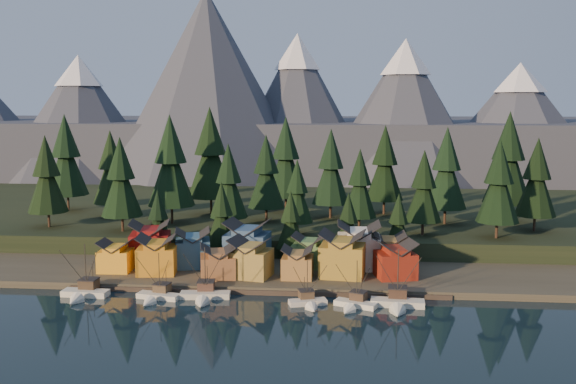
# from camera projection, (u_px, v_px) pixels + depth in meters

# --- Properties ---
(ground) EXTENTS (500.00, 500.00, 0.00)m
(ground) POSITION_uv_depth(u_px,v_px,m) (246.00, 319.00, 118.66)
(ground) COLOR black
(ground) RESTS_ON ground
(shore_strip) EXTENTS (400.00, 50.00, 1.50)m
(shore_strip) POSITION_uv_depth(u_px,v_px,m) (270.00, 261.00, 158.00)
(shore_strip) COLOR #3B372B
(shore_strip) RESTS_ON ground
(hillside) EXTENTS (420.00, 100.00, 6.00)m
(hillside) POSITION_uv_depth(u_px,v_px,m) (288.00, 216.00, 207.00)
(hillside) COLOR black
(hillside) RESTS_ON ground
(dock) EXTENTS (80.00, 4.00, 1.00)m
(dock) POSITION_uv_depth(u_px,v_px,m) (258.00, 290.00, 134.86)
(dock) COLOR #42392F
(dock) RESTS_ON ground
(mountain_ridge) EXTENTS (560.00, 190.00, 90.00)m
(mountain_ridge) POSITION_uv_depth(u_px,v_px,m) (301.00, 129.00, 326.02)
(mountain_ridge) COLOR #4E5464
(mountain_ridge) RESTS_ON ground
(boat_0) EXTENTS (9.92, 10.72, 12.07)m
(boat_0) POSITION_uv_depth(u_px,v_px,m) (83.00, 286.00, 131.16)
(boat_0) COLOR silver
(boat_0) RESTS_ON ground
(boat_1) EXTENTS (9.44, 9.96, 10.47)m
(boat_1) POSITION_uv_depth(u_px,v_px,m) (156.00, 290.00, 129.58)
(boat_1) COLOR silver
(boat_1) RESTS_ON ground
(boat_2) EXTENTS (10.67, 11.47, 11.63)m
(boat_2) POSITION_uv_depth(u_px,v_px,m) (204.00, 289.00, 129.82)
(boat_2) COLOR beige
(boat_2) RESTS_ON ground
(boat_4) EXTENTS (8.10, 8.61, 9.87)m
(boat_4) POSITION_uv_depth(u_px,v_px,m) (309.00, 296.00, 125.84)
(boat_4) COLOR silver
(boat_4) RESTS_ON ground
(boat_5) EXTENTS (8.90, 9.37, 10.22)m
(boat_5) POSITION_uv_depth(u_px,v_px,m) (354.00, 298.00, 124.54)
(boat_5) COLOR silver
(boat_5) RESTS_ON ground
(boat_6) EXTENTS (10.95, 11.79, 12.55)m
(boat_6) POSITION_uv_depth(u_px,v_px,m) (398.00, 296.00, 124.58)
(boat_6) COLOR beige
(boat_6) RESTS_ON ground
(house_front_0) EXTENTS (7.30, 6.93, 7.09)m
(house_front_0) POSITION_uv_depth(u_px,v_px,m) (116.00, 255.00, 145.82)
(house_front_0) COLOR gold
(house_front_0) RESTS_ON shore_strip
(house_front_1) EXTENTS (9.31, 9.01, 8.70)m
(house_front_1) POSITION_uv_depth(u_px,v_px,m) (157.00, 253.00, 143.86)
(house_front_1) COLOR orange
(house_front_1) RESTS_ON shore_strip
(house_front_2) EXTENTS (8.95, 8.99, 7.23)m
(house_front_2) POSITION_uv_depth(u_px,v_px,m) (218.00, 261.00, 140.44)
(house_front_2) COLOR #986136
(house_front_2) RESTS_ON shore_strip
(house_front_3) EXTENTS (9.95, 9.64, 8.67)m
(house_front_3) POSITION_uv_depth(u_px,v_px,m) (251.00, 256.00, 141.01)
(house_front_3) COLOR olive
(house_front_3) RESTS_ON shore_strip
(house_front_4) EXTENTS (6.77, 7.29, 6.83)m
(house_front_4) POSITION_uv_depth(u_px,v_px,m) (297.00, 262.00, 140.42)
(house_front_4) COLOR olive
(house_front_4) RESTS_ON shore_strip
(house_front_5) EXTENTS (10.55, 9.79, 10.04)m
(house_front_5) POSITION_uv_depth(u_px,v_px,m) (342.00, 253.00, 141.28)
(house_front_5) COLOR olive
(house_front_5) RESTS_ON shore_strip
(house_front_6) EXTENTS (9.73, 9.40, 8.16)m
(house_front_6) POSITION_uv_depth(u_px,v_px,m) (395.00, 258.00, 140.43)
(house_front_6) COLOR maroon
(house_front_6) RESTS_ON shore_strip
(house_back_0) EXTENTS (10.65, 10.36, 9.99)m
(house_back_0) POSITION_uv_depth(u_px,v_px,m) (150.00, 241.00, 153.30)
(house_back_0) COLOR maroon
(house_back_0) RESTS_ON shore_strip
(house_back_1) EXTENTS (9.48, 9.55, 8.83)m
(house_back_1) POSITION_uv_depth(u_px,v_px,m) (193.00, 247.00, 149.75)
(house_back_1) COLOR #335C7A
(house_back_1) RESTS_ON shore_strip
(house_back_2) EXTENTS (10.85, 10.14, 10.48)m
(house_back_2) POSITION_uv_depth(u_px,v_px,m) (247.00, 241.00, 152.01)
(house_back_2) COLOR #325076
(house_back_2) RESTS_ON shore_strip
(house_back_3) EXTENTS (8.36, 7.61, 7.80)m
(house_back_3) POSITION_uv_depth(u_px,v_px,m) (309.00, 250.00, 149.53)
(house_back_3) COLOR #4B7640
(house_back_3) RESTS_ON shore_strip
(house_back_4) EXTENTS (9.83, 9.45, 10.61)m
(house_back_4) POSITION_uv_depth(u_px,v_px,m) (359.00, 244.00, 148.64)
(house_back_4) COLOR silver
(house_back_4) RESTS_ON shore_strip
(house_back_5) EXTENTS (7.62, 7.71, 8.45)m
(house_back_5) POSITION_uv_depth(u_px,v_px,m) (389.00, 250.00, 147.84)
(house_back_5) COLOR olive
(house_back_5) RESTS_ON shore_strip
(tree_hill_0) EXTENTS (10.74, 10.74, 25.01)m
(tree_hill_0) POSITION_uv_depth(u_px,v_px,m) (47.00, 177.00, 172.56)
(tree_hill_0) COLOR #332319
(tree_hill_0) RESTS_ON hillside
(tree_hill_1) EXTENTS (11.02, 11.02, 25.67)m
(tree_hill_1) POSITION_uv_depth(u_px,v_px,m) (111.00, 170.00, 187.25)
(tree_hill_1) COLOR #332319
(tree_hill_1) RESTS_ON hillside
(tree_hill_2) EXTENTS (10.68, 10.68, 24.87)m
(tree_hill_2) POSITION_uv_depth(u_px,v_px,m) (121.00, 180.00, 166.72)
(tree_hill_2) COLOR #332319
(tree_hill_2) RESTS_ON hillside
(tree_hill_3) EXTENTS (13.06, 13.06, 30.43)m
(tree_hill_3) POSITION_uv_depth(u_px,v_px,m) (171.00, 164.00, 177.26)
(tree_hill_3) COLOR #332319
(tree_hill_3) RESTS_ON hillside
(tree_hill_4) EXTENTS (13.91, 13.91, 32.40)m
(tree_hill_4) POSITION_uv_depth(u_px,v_px,m) (210.00, 156.00, 191.20)
(tree_hill_4) COLOR #332319
(tree_hill_4) RESTS_ON hillside
(tree_hill_5) EXTENTS (9.96, 9.96, 23.20)m
(tree_hill_5) POSITION_uv_depth(u_px,v_px,m) (229.00, 184.00, 166.39)
(tree_hill_5) COLOR #332319
(tree_hill_5) RESTS_ON hillside
(tree_hill_6) EXTENTS (10.64, 10.64, 24.79)m
(tree_hill_6) POSITION_uv_depth(u_px,v_px,m) (266.00, 174.00, 180.36)
(tree_hill_6) COLOR #332319
(tree_hill_6) RESTS_ON hillside
(tree_hill_7) EXTENTS (8.34, 8.34, 19.43)m
(tree_hill_7) POSITION_uv_depth(u_px,v_px,m) (297.00, 194.00, 163.14)
(tree_hill_7) COLOR #332319
(tree_hill_7) RESTS_ON hillside
(tree_hill_8) EXTENTS (11.24, 11.24, 26.19)m
(tree_hill_8) POSITION_uv_depth(u_px,v_px,m) (331.00, 169.00, 185.60)
(tree_hill_8) COLOR #332319
(tree_hill_8) RESTS_ON hillside
(tree_hill_9) EXTENTS (9.32, 9.32, 21.71)m
(tree_hill_9) POSITION_uv_depth(u_px,v_px,m) (360.00, 186.00, 168.48)
(tree_hill_9) COLOR #332319
(tree_hill_9) RESTS_ON hillside
(tree_hill_10) EXTENTS (11.59, 11.59, 27.01)m
(tree_hill_10) POSITION_uv_depth(u_px,v_px,m) (385.00, 166.00, 192.03)
(tree_hill_10) COLOR #332319
(tree_hill_10) RESTS_ON hillside
(tree_hill_11) EXTENTS (9.40, 9.40, 21.89)m
(tree_hill_11) POSITION_uv_depth(u_px,v_px,m) (424.00, 189.00, 162.15)
(tree_hill_11) COLOR #332319
(tree_hill_11) RESTS_ON hillside
(tree_hill_12) EXTENTS (11.61, 11.61, 27.05)m
(tree_hill_12) POSITION_uv_depth(u_px,v_px,m) (446.00, 171.00, 176.83)
(tree_hill_12) COLOR #332319
(tree_hill_12) RESTS_ON hillside
(tree_hill_13) EXTENTS (10.58, 10.58, 24.65)m
(tree_hill_13) POSITION_uv_depth(u_px,v_px,m) (499.00, 185.00, 158.40)
(tree_hill_13) COLOR #332319
(tree_hill_13) RESTS_ON hillside
(tree_hill_14) EXTENTS (13.42, 13.42, 31.27)m
(tree_hill_14) POSITION_uv_depth(u_px,v_px,m) (508.00, 161.00, 180.86)
(tree_hill_14) COLOR #332319
(tree_hill_14) RESTS_ON hillside
(tree_hill_15) EXTENTS (12.59, 12.59, 29.34)m
(tree_hill_15) POSITION_uv_depth(u_px,v_px,m) (286.00, 160.00, 196.43)
(tree_hill_15) COLOR #332319
(tree_hill_15) RESTS_ON hillside
(tree_hill_16) EXTENTS (12.93, 12.93, 30.11)m
(tree_hill_16) POSITION_uv_depth(u_px,v_px,m) (66.00, 158.00, 198.33)
(tree_hill_16) COLOR #332319
(tree_hill_16) RESTS_ON hillside
(tree_hill_17) EXTENTS (10.59, 10.59, 24.67)m
(tree_hill_17) POSITION_uv_depth(u_px,v_px,m) (537.00, 180.00, 167.22)
(tree_hill_17) COLOR #332319
(tree_hill_17) RESTS_ON hillside
(tree_shore_0) EXTENTS (7.24, 7.24, 16.86)m
(tree_shore_0) POSITION_uv_depth(u_px,v_px,m) (158.00, 220.00, 159.03)
(tree_shore_0) COLOR #332319
(tree_shore_0) RESTS_ON shore_strip
(tree_shore_1) EXTENTS (8.15, 8.15, 18.99)m
(tree_shore_1) POSITION_uv_depth(u_px,v_px,m) (222.00, 216.00, 157.48)
(tree_shore_1) COLOR #332319
(tree_shore_1) RESTS_ON shore_strip
(tree_shore_2) EXTENTS (7.31, 7.31, 17.02)m
(tree_shore_2) POSITION_uv_depth(u_px,v_px,m) (291.00, 222.00, 156.16)
(tree_shore_2) COLOR #332319
(tree_shore_2) RESTS_ON shore_strip
(tree_shore_3) EXTENTS (7.17, 7.17, 16.71)m
(tree_shore_3) POSITION_uv_depth(u_px,v_px,m) (348.00, 223.00, 154.96)
(tree_shore_3) COLOR #332319
(tree_shore_3) RESTS_ON shore_strip
(tree_shore_4) EXTENTS (7.16, 7.16, 16.67)m
(tree_shore_4) POSITION_uv_depth(u_px,v_px,m) (398.00, 224.00, 153.93)
(tree_shore_4) COLOR #332319
(tree_shore_4) RESTS_ON shore_strip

